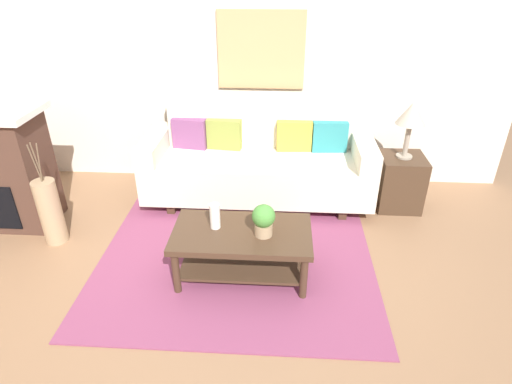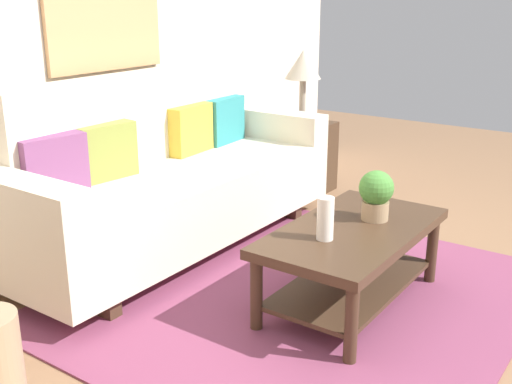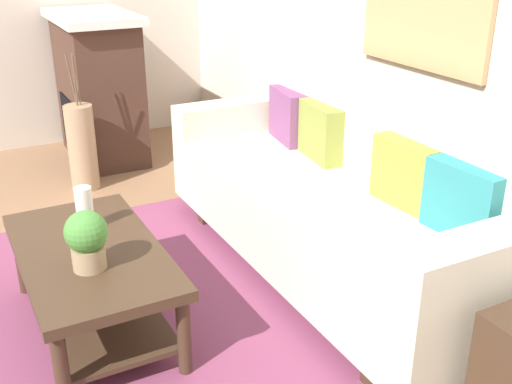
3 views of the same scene
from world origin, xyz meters
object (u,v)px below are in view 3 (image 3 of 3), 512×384
at_px(couch, 337,199).
at_px(coffee_table, 92,271).
at_px(potted_plant_tabletop, 87,238).
at_px(throw_pillow_mustard, 406,173).
at_px(fireplace, 99,87).
at_px(tabletop_vase, 85,208).
at_px(throw_pillow_teal, 463,201).
at_px(throw_pillow_plum, 288,116).
at_px(floor_vase, 82,148).
at_px(throw_pillow_olive, 321,132).

height_order(couch, coffee_table, couch).
relative_size(couch, potted_plant_tabletop, 8.93).
relative_size(throw_pillow_mustard, fireplace, 0.31).
distance_m(couch, tabletop_vase, 1.30).
distance_m(throw_pillow_teal, coffee_table, 1.68).
distance_m(coffee_table, tabletop_vase, 0.31).
bearing_deg(throw_pillow_plum, fireplace, -156.12).
xyz_separation_m(throw_pillow_mustard, fireplace, (-2.80, -0.75, -0.09)).
distance_m(throw_pillow_plum, throw_pillow_mustard, 1.11).
distance_m(potted_plant_tabletop, floor_vase, 2.00).
xyz_separation_m(throw_pillow_olive, throw_pillow_teal, (1.11, 0.00, 0.00)).
xyz_separation_m(coffee_table, potted_plant_tabletop, (0.17, -0.04, 0.26)).
distance_m(couch, throw_pillow_teal, 0.79).
bearing_deg(potted_plant_tabletop, throw_pillow_olive, 108.30).
xyz_separation_m(throw_pillow_mustard, coffee_table, (-0.42, -1.43, -0.37)).
xyz_separation_m(throw_pillow_plum, throw_pillow_teal, (1.47, 0.00, 0.00)).
height_order(fireplace, floor_vase, fireplace).
bearing_deg(floor_vase, fireplace, 153.32).
bearing_deg(potted_plant_tabletop, tabletop_vase, 168.35).
xyz_separation_m(throw_pillow_teal, potted_plant_tabletop, (-0.62, -1.47, -0.11)).
bearing_deg(floor_vase, throw_pillow_mustard, 25.74).
relative_size(throw_pillow_olive, tabletop_vase, 1.71).
bearing_deg(tabletop_vase, couch, 77.91).
relative_size(throw_pillow_olive, potted_plant_tabletop, 1.37).
relative_size(throw_pillow_plum, floor_vase, 0.58).
bearing_deg(throw_pillow_teal, couch, -170.38).
height_order(throw_pillow_mustard, floor_vase, throw_pillow_mustard).
height_order(throw_pillow_olive, coffee_table, throw_pillow_olive).
xyz_separation_m(throw_pillow_mustard, tabletop_vase, (-0.64, -1.39, -0.14)).
bearing_deg(coffee_table, floor_vase, 168.08).
bearing_deg(throw_pillow_plum, potted_plant_tabletop, -59.81).
bearing_deg(fireplace, potted_plant_tabletop, -15.69).
height_order(throw_pillow_olive, fireplace, fireplace).
relative_size(couch, tabletop_vase, 11.13).
relative_size(couch, fireplace, 2.02).
relative_size(throw_pillow_olive, coffee_table, 0.33).
xyz_separation_m(couch, tabletop_vase, (-0.27, -1.26, 0.10)).
bearing_deg(couch, coffee_table, -92.42).
xyz_separation_m(couch, fireplace, (-2.43, -0.63, 0.16)).
relative_size(throw_pillow_teal, tabletop_vase, 1.71).
xyz_separation_m(couch, potted_plant_tabletop, (0.12, -1.34, 0.14)).
relative_size(tabletop_vase, fireplace, 0.18).
bearing_deg(throw_pillow_teal, tabletop_vase, -125.98).
height_order(throw_pillow_olive, tabletop_vase, throw_pillow_olive).
height_order(coffee_table, fireplace, fireplace).
relative_size(throw_pillow_plum, fireplace, 0.31).
distance_m(throw_pillow_plum, potted_plant_tabletop, 1.70).
distance_m(couch, coffee_table, 1.31).
distance_m(throw_pillow_mustard, tabletop_vase, 1.54).
bearing_deg(floor_vase, potted_plant_tabletop, -11.94).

